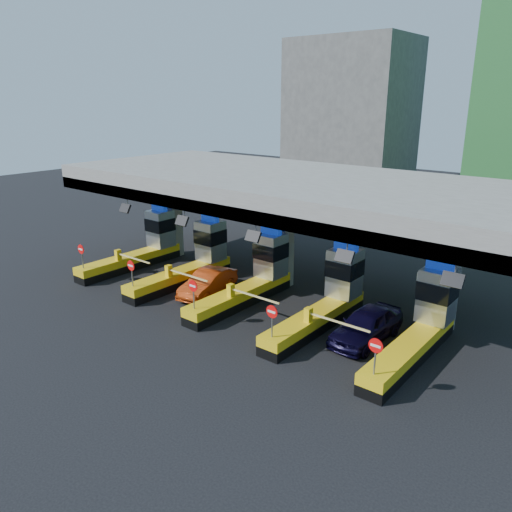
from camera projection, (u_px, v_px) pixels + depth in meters
The scene contains 10 objects.
ground at pixel (252, 300), 29.14m from camera, with size 120.00×120.00×0.00m, color black.
toll_canopy at pixel (283, 189), 29.39m from camera, with size 28.00×12.09×7.00m.
toll_lane_far_left at pixel (145, 245), 34.93m from camera, with size 4.43×8.00×4.16m.
toll_lane_left at pixel (194, 259), 31.93m from camera, with size 4.43×8.00×4.16m.
toll_lane_center at pixel (255, 276), 28.92m from camera, with size 4.43×8.00×4.16m.
toll_lane_right at pixel (329, 297), 25.91m from camera, with size 4.43×8.00×4.16m.
toll_lane_far_right at pixel (423, 323), 22.90m from camera, with size 4.43×8.00×4.16m.
bg_building_concrete at pixel (350, 116), 61.40m from camera, with size 14.00×10.00×18.00m, color #4C4C49.
van at pixel (366, 325), 24.02m from camera, with size 1.92×4.78×1.63m, color black.
red_car at pixel (208, 283), 29.73m from camera, with size 1.54×4.43×1.46m, color #A7320C.
Camera 1 is at (17.24, -20.75, 11.31)m, focal length 35.00 mm.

